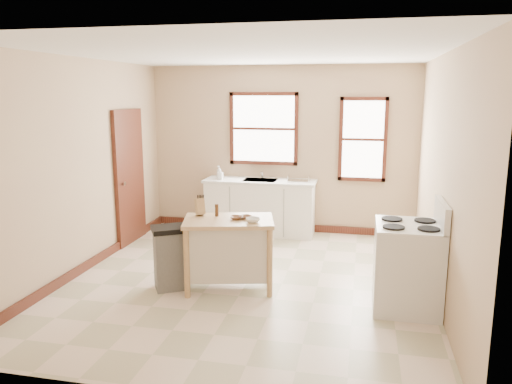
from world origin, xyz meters
The scene contains 23 objects.
floor centered at (0.00, 0.00, 0.00)m, with size 5.00×5.00×0.00m, color beige.
ceiling centered at (0.00, 0.00, 2.80)m, with size 5.00×5.00×0.00m, color white.
wall_back centered at (0.00, 2.50, 1.40)m, with size 4.50×0.04×2.80m, color tan.
wall_left centered at (-2.25, 0.00, 1.40)m, with size 0.04×5.00×2.80m, color tan.
wall_right centered at (2.25, 0.00, 1.40)m, with size 0.04×5.00×2.80m, color tan.
window_main centered at (-0.30, 2.48, 1.75)m, with size 1.17×0.06×1.22m, color #3C1610, non-canonical shape.
window_side centered at (1.35, 2.48, 1.60)m, with size 0.77×0.06×1.37m, color #3C1610, non-canonical shape.
door_left centered at (-2.21, 1.30, 1.05)m, with size 0.06×0.90×2.10m, color #3C1610.
baseboard_back centered at (0.00, 2.47, 0.06)m, with size 4.50×0.04×0.12m, color #3C1610.
baseboard_left centered at (-2.22, 0.00, 0.06)m, with size 0.04×5.00×0.12m, color #3C1610.
sink_counter centered at (-0.30, 2.20, 0.46)m, with size 1.86×0.62×0.92m, color white, non-canonical shape.
faucet centered at (-0.30, 2.38, 1.03)m, with size 0.03×0.03×0.22m, color silver.
soap_bottle_a centered at (-1.00, 2.17, 1.03)m, with size 0.09×0.09×0.22m, color #B2B2B2.
soap_bottle_b centered at (-0.96, 2.10, 1.01)m, with size 0.08×0.08×0.18m, color #B2B2B2.
dish_rack centered at (0.35, 2.19, 0.97)m, with size 0.36×0.27×0.09m, color silver, non-canonical shape.
kitchen_island centered at (-0.17, -0.25, 0.43)m, with size 1.06×0.67×0.87m, color tan, non-canonical shape.
knife_block centered at (-0.57, -0.15, 0.97)m, with size 0.10×0.10×0.20m, color tan, non-canonical shape.
pepper_grinder centered at (-0.35, -0.15, 0.94)m, with size 0.04×0.04×0.15m, color #442712.
bowl_a centered at (-0.08, -0.24, 0.89)m, with size 0.15×0.15×0.04m, color brown.
bowl_b centered at (0.02, -0.19, 0.88)m, with size 0.14×0.14×0.04m, color brown.
bowl_c centered at (0.14, -0.34, 0.89)m, with size 0.16×0.16×0.05m, color white.
trash_bin centered at (-0.87, -0.42, 0.39)m, with size 0.40×0.34×0.78m, color #585856, non-canonical shape.
gas_stove centered at (1.89, -0.39, 0.61)m, with size 0.76×0.78×1.22m, color silver, non-canonical shape.
Camera 1 is at (1.37, -5.83, 2.35)m, focal length 35.00 mm.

